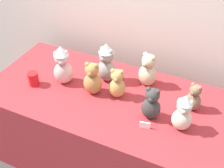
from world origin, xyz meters
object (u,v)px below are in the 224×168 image
object	(u,v)px
display_table	(112,132)
party_cup_red	(33,79)
teddy_bear_cream	(183,113)
teddy_bear_blush	(63,65)
teddy_bear_caramel	(92,79)
teddy_bear_sand	(148,71)
teddy_bear_ash	(106,63)
teddy_bear_honey	(117,84)
teddy_bear_mocha	(194,98)
teddy_bear_charcoal	(151,104)

from	to	relation	value
display_table	party_cup_red	size ratio (longest dim) A/B	17.53
teddy_bear_cream	teddy_bear_blush	world-z (taller)	teddy_bear_blush
teddy_bear_caramel	teddy_bear_sand	xyz separation A→B (m)	(0.33, 0.26, 0.00)
teddy_bear_blush	teddy_bear_ash	distance (m)	0.33
teddy_bear_honey	party_cup_red	size ratio (longest dim) A/B	2.21
teddy_bear_blush	teddy_bear_caramel	bearing A→B (deg)	-36.13
teddy_bear_mocha	party_cup_red	bearing A→B (deg)	-149.22
party_cup_red	teddy_bear_charcoal	bearing A→B (deg)	2.30
display_table	teddy_bear_ash	distance (m)	0.59
teddy_bear_honey	teddy_bear_mocha	distance (m)	0.54
party_cup_red	teddy_bear_caramel	bearing A→B (deg)	12.78
teddy_bear_charcoal	teddy_bear_mocha	xyz separation A→B (m)	(0.24, 0.20, -0.02)
teddy_bear_honey	teddy_bear_blush	distance (m)	0.44
teddy_bear_honey	teddy_bear_mocha	xyz separation A→B (m)	(0.53, 0.10, -0.01)
teddy_bear_blush	teddy_bear_ash	xyz separation A→B (m)	(0.29, 0.17, 0.00)
display_table	teddy_bear_charcoal	xyz separation A→B (m)	(0.32, -0.08, 0.51)
teddy_bear_mocha	teddy_bear_sand	distance (m)	0.40
teddy_bear_charcoal	teddy_bear_ash	bearing A→B (deg)	148.23
teddy_bear_ash	teddy_bear_sand	world-z (taller)	teddy_bear_ash
teddy_bear_mocha	teddy_bear_caramel	bearing A→B (deg)	-150.10
teddy_bear_blush	teddy_bear_mocha	xyz separation A→B (m)	(0.97, 0.11, -0.06)
party_cup_red	teddy_bear_blush	bearing A→B (deg)	31.55
teddy_bear_cream	teddy_bear_sand	world-z (taller)	teddy_bear_cream
teddy_bear_blush	teddy_bear_caramel	size ratio (longest dim) A/B	1.22
display_table	teddy_bear_caramel	world-z (taller)	teddy_bear_caramel
teddy_bear_charcoal	party_cup_red	distance (m)	0.93
teddy_bear_caramel	teddy_bear_honey	bearing A→B (deg)	2.57
teddy_bear_ash	party_cup_red	world-z (taller)	teddy_bear_ash
teddy_bear_caramel	party_cup_red	bearing A→B (deg)	-176.42
teddy_bear_cream	teddy_bear_caramel	distance (m)	0.69
teddy_bear_caramel	teddy_bear_ash	distance (m)	0.19
teddy_bear_honey	teddy_bear_mocha	world-z (taller)	teddy_bear_honey
teddy_bear_ash	party_cup_red	bearing A→B (deg)	-140.05
teddy_bear_honey	teddy_bear_blush	world-z (taller)	teddy_bear_blush
teddy_bear_cream	party_cup_red	xyz separation A→B (m)	(-1.14, -0.02, -0.08)
teddy_bear_honey	teddy_bear_ash	distance (m)	0.22
teddy_bear_charcoal	teddy_bear_blush	bearing A→B (deg)	170.99
teddy_bear_honey	teddy_bear_blush	bearing A→B (deg)	169.89
display_table	teddy_bear_cream	bearing A→B (deg)	-10.42
teddy_bear_mocha	teddy_bear_sand	size ratio (longest dim) A/B	0.77
teddy_bear_caramel	teddy_bear_blush	bearing A→B (deg)	166.85
teddy_bear_caramel	teddy_bear_ash	xyz separation A→B (m)	(0.03, 0.18, 0.04)
teddy_bear_honey	teddy_bear_charcoal	world-z (taller)	teddy_bear_charcoal
display_table	teddy_bear_caramel	bearing A→B (deg)	-174.17
display_table	teddy_bear_mocha	distance (m)	0.76
teddy_bear_mocha	teddy_bear_sand	xyz separation A→B (m)	(-0.38, 0.13, 0.03)
teddy_bear_sand	teddy_bear_mocha	bearing A→B (deg)	-0.89
teddy_bear_mocha	teddy_bear_cream	bearing A→B (deg)	-78.67
teddy_bear_ash	party_cup_red	size ratio (longest dim) A/B	3.01
teddy_bear_caramel	teddy_bear_ash	world-z (taller)	teddy_bear_ash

